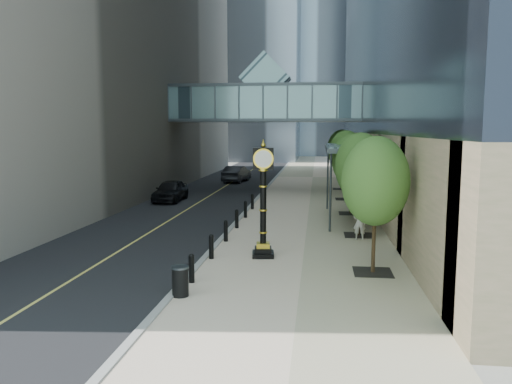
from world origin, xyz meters
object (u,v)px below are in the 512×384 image
car_near (171,191)px  car_far (237,174)px  street_clock (263,208)px  trash_bin (180,282)px  pedestrian (360,222)px

car_near → car_far: car_far is taller
street_clock → car_far: 30.16m
trash_bin → pedestrian: 10.90m
street_clock → car_near: bearing=112.2°
trash_bin → street_clock: bearing=68.5°
trash_bin → car_near: (-6.52, 20.64, 0.30)m
street_clock → trash_bin: street_clock is taller
pedestrian → car_far: (-10.12, 25.82, -0.07)m
street_clock → pedestrian: (4.20, 3.73, -1.19)m
trash_bin → car_near: car_near is taller
street_clock → car_far: size_ratio=0.95×
pedestrian → car_near: pedestrian is taller
car_near → pedestrian: bearing=-42.8°
trash_bin → pedestrian: pedestrian is taller
car_near → car_far: bearing=79.1°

